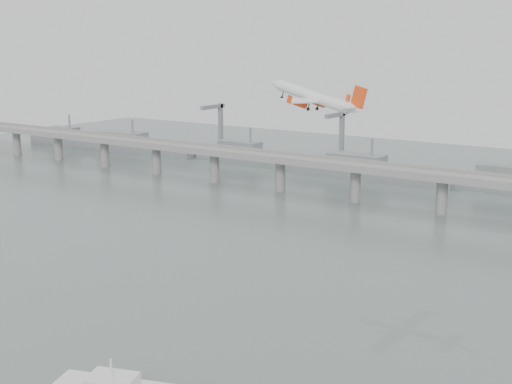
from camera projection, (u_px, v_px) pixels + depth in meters
The scene contains 4 objects.
ground at pixel (156, 338), 209.76m from camera, with size 900.00×900.00×0.00m, color slate.
bridge at pixel (404, 177), 368.50m from camera, with size 800.00×22.00×23.90m.
distant_fleet at pixel (241, 155), 507.83m from camera, with size 453.00×60.90×40.00m.
airliner at pixel (315, 98), 251.18m from camera, with size 43.16×39.03×13.00m.
Camera 1 is at (134.58, -144.58, 89.19)m, focal length 48.00 mm.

